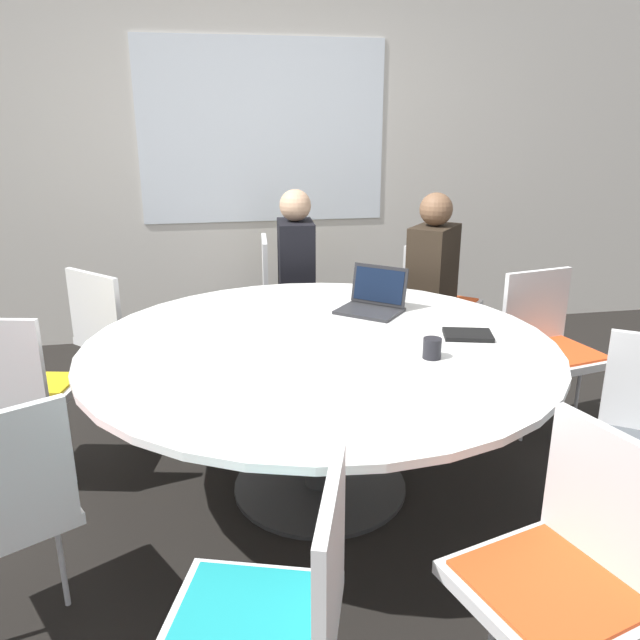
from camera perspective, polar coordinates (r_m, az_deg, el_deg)
name	(u,v)px	position (r m, az deg, el deg)	size (l,w,h in m)	color
ground_plane	(320,487)	(3.03, 0.00, -14.99)	(16.00, 16.00, 0.00)	black
wall_back	(264,159)	(4.82, -5.17, 14.41)	(8.00, 0.07, 2.70)	silver
conference_table	(320,364)	(2.74, 0.00, -4.06)	(2.04, 2.04, 0.72)	#333333
chair_0	(434,294)	(4.22, 10.35, 2.34)	(0.60, 0.61, 0.88)	silver
chair_1	(284,288)	(4.32, -3.31, 2.97)	(0.45, 0.47, 0.88)	silver
chair_2	(118,329)	(3.64, -18.03, -0.80)	(0.61, 0.61, 0.88)	silver
chair_3	(14,385)	(3.06, -26.19, -5.35)	(0.52, 0.50, 0.88)	silver
chair_5	(277,611)	(1.64, -3.96, -24.99)	(0.53, 0.55, 0.88)	silver
chair_6	(570,563)	(1.88, 21.87, -19.90)	(0.52, 0.54, 0.88)	silver
chair_8	(549,339)	(3.52, 20.22, -1.65)	(0.52, 0.50, 0.88)	silver
person_0	(435,275)	(3.93, 10.45, 4.04)	(0.40, 0.42, 1.23)	#2D2319
person_1	(298,268)	(4.05, -1.99, 4.73)	(0.28, 0.38, 1.23)	black
laptop	(373,300)	(3.14, 4.89, 1.80)	(0.39, 0.39, 0.21)	#232326
spiral_notebook	(468,335)	(2.84, 13.36, -1.32)	(0.24, 0.20, 0.02)	black
coffee_cup	(432,348)	(2.55, 10.21, -2.56)	(0.08, 0.08, 0.08)	black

